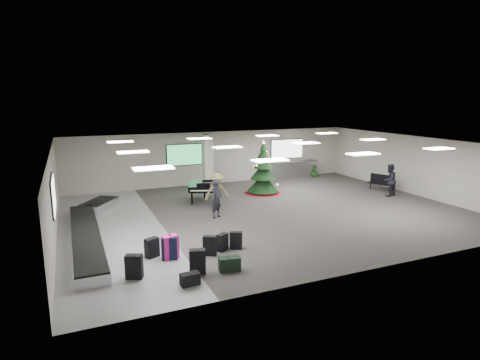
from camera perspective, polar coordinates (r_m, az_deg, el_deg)
name	(u,v)px	position (r m, az deg, el deg)	size (l,w,h in m)	color
ground	(267,212)	(18.86, 3.91, -4.53)	(18.00, 18.00, 0.00)	#373432
room_envelope	(254,161)	(18.78, 2.04, 2.71)	(18.02, 14.02, 3.21)	#A4A196
baggage_carousel	(89,229)	(16.79, -20.66, -6.58)	(2.28, 9.71, 0.43)	silver
service_counter	(289,170)	(26.77, 6.97, 1.47)	(4.05, 0.65, 1.08)	silver
suitcase_0	(197,261)	(12.44, -6.08, -11.45)	(0.55, 0.40, 0.79)	black
suitcase_1	(210,245)	(13.77, -4.33, -9.27)	(0.50, 0.41, 0.70)	black
pink_suitcase	(170,247)	(13.61, -9.91, -9.40)	(0.57, 0.42, 0.83)	#DD1C8A
suitcase_3	(223,242)	(14.13, -2.50, -8.82)	(0.47, 0.42, 0.64)	black
navy_suitcase	(169,248)	(13.58, -10.02, -9.52)	(0.56, 0.41, 0.80)	black
suitcase_5	(134,267)	(12.46, -14.82, -11.83)	(0.56, 0.44, 0.76)	black
green_duffel	(229,264)	(12.62, -1.51, -11.86)	(0.70, 0.42, 0.46)	black
suitcase_7	(236,240)	(14.31, -0.58, -8.55)	(0.49, 0.41, 0.64)	black
suitcase_8	(152,248)	(13.87, -12.42, -9.39)	(0.52, 0.42, 0.69)	black
black_duffel	(190,279)	(11.84, -7.13, -13.81)	(0.57, 0.34, 0.37)	black
christmas_tree	(263,175)	(22.28, 3.32, 0.70)	(2.09, 2.09, 2.98)	maroon
grand_piano	(204,187)	(20.57, -5.17, -0.94)	(2.02, 2.29, 1.09)	black
bench	(382,182)	(24.36, 19.52, -0.22)	(1.03, 1.51, 0.91)	black
traveler_a	(217,199)	(17.76, -3.34, -2.76)	(0.61, 0.40, 1.67)	black
traveler_b	(217,193)	(18.61, -3.28, -1.81)	(1.19, 0.68, 1.84)	olive
traveler_bench	(389,180)	(23.03, 20.48, -0.02)	(0.85, 0.66, 1.75)	black
potted_plant_left	(267,176)	(25.43, 3.91, 0.63)	(0.43, 0.35, 0.78)	#1B4215
potted_plant_right	(315,171)	(27.40, 10.62, 1.30)	(0.46, 0.46, 0.82)	#1B4215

